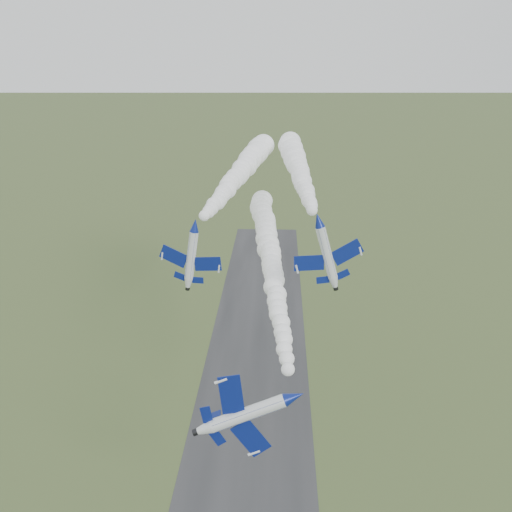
# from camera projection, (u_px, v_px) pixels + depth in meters

# --- Properties ---
(runway) EXTENTS (24.00, 260.00, 0.04)m
(runway) POSITION_uv_depth(u_px,v_px,m) (251.00, 424.00, 112.15)
(runway) COLOR #292A2C
(runway) RESTS_ON ground
(jet_lead) EXTENTS (4.67, 14.43, 11.18)m
(jet_lead) POSITION_uv_depth(u_px,v_px,m) (295.00, 397.00, 68.53)
(jet_lead) COLOR silver
(smoke_trail_jet_lead) EXTENTS (13.15, 73.18, 5.06)m
(smoke_trail_jet_lead) POSITION_uv_depth(u_px,v_px,m) (270.00, 261.00, 105.60)
(smoke_trail_jet_lead) COLOR white
(jet_pair_left) EXTENTS (10.24, 12.22, 3.24)m
(jet_pair_left) POSITION_uv_depth(u_px,v_px,m) (195.00, 225.00, 88.44)
(jet_pair_left) COLOR silver
(smoke_trail_jet_pair_left) EXTENTS (14.89, 57.44, 5.43)m
(smoke_trail_jet_pair_left) POSITION_uv_depth(u_px,v_px,m) (239.00, 174.00, 116.79)
(smoke_trail_jet_pair_left) COLOR white
(jet_pair_right) EXTENTS (10.79, 13.33, 4.12)m
(jet_pair_right) POSITION_uv_depth(u_px,v_px,m) (318.00, 220.00, 87.25)
(jet_pair_right) COLOR silver
(smoke_trail_jet_pair_right) EXTENTS (10.88, 57.47, 5.29)m
(smoke_trail_jet_pair_right) POSITION_uv_depth(u_px,v_px,m) (299.00, 170.00, 116.73)
(smoke_trail_jet_pair_right) COLOR white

